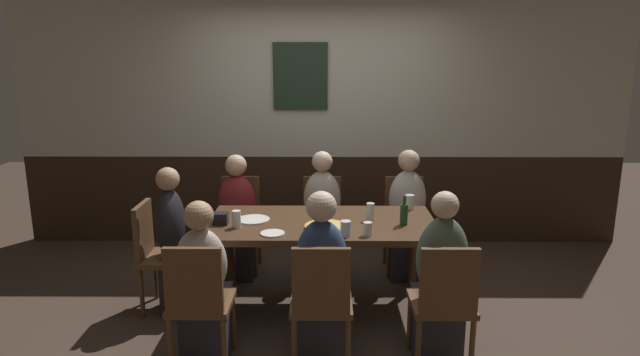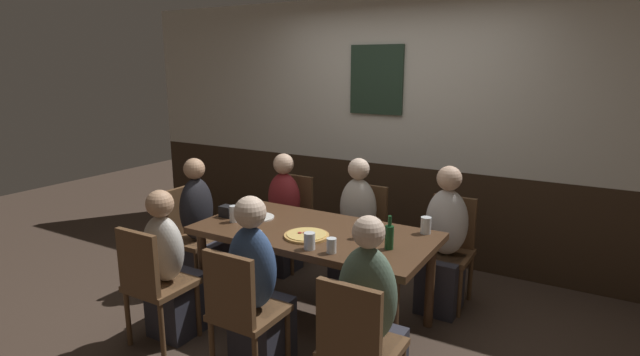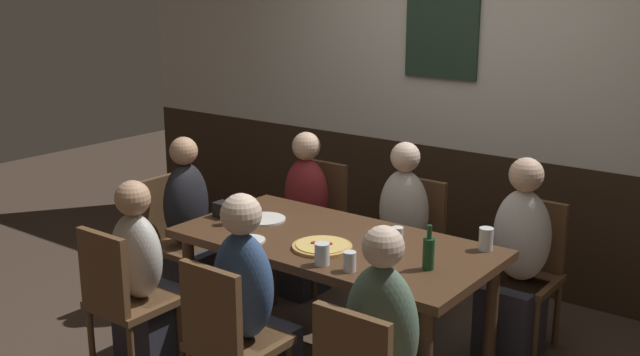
# 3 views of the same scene
# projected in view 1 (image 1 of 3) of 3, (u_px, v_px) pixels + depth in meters

# --- Properties ---
(ground_plane) EXTENTS (12.00, 12.00, 0.00)m
(ground_plane) POSITION_uv_depth(u_px,v_px,m) (322.00, 308.00, 4.39)
(ground_plane) COLOR #423328
(wall_back) EXTENTS (6.40, 0.13, 2.60)m
(wall_back) POSITION_uv_depth(u_px,v_px,m) (322.00, 123.00, 5.70)
(wall_back) COLOR #332316
(wall_back) RESTS_ON ground_plane
(dining_table) EXTENTS (1.78, 0.89, 0.74)m
(dining_table) POSITION_uv_depth(u_px,v_px,m) (322.00, 231.00, 4.24)
(dining_table) COLOR #472D1C
(dining_table) RESTS_ON ground_plane
(chair_head_west) EXTENTS (0.40, 0.40, 0.88)m
(chair_head_west) POSITION_uv_depth(u_px,v_px,m) (158.00, 250.00, 4.28)
(chair_head_west) COLOR brown
(chair_head_west) RESTS_ON ground_plane
(chair_right_near) EXTENTS (0.40, 0.40, 0.88)m
(chair_right_near) POSITION_uv_depth(u_px,v_px,m) (444.00, 299.00, 3.43)
(chair_right_near) COLOR brown
(chair_right_near) RESTS_ON ground_plane
(chair_mid_far) EXTENTS (0.40, 0.40, 0.88)m
(chair_mid_far) POSITION_uv_depth(u_px,v_px,m) (322.00, 218.00, 5.11)
(chair_mid_far) COLOR brown
(chair_mid_far) RESTS_ON ground_plane
(chair_mid_near) EXTENTS (0.40, 0.40, 0.88)m
(chair_mid_near) POSITION_uv_depth(u_px,v_px,m) (321.00, 299.00, 3.43)
(chair_mid_near) COLOR brown
(chair_mid_near) RESTS_ON ground_plane
(chair_right_far) EXTENTS (0.40, 0.40, 0.88)m
(chair_right_far) POSITION_uv_depth(u_px,v_px,m) (405.00, 218.00, 5.11)
(chair_right_far) COLOR brown
(chair_right_far) RESTS_ON ground_plane
(chair_left_near) EXTENTS (0.40, 0.40, 0.88)m
(chair_left_near) POSITION_uv_depth(u_px,v_px,m) (199.00, 299.00, 3.44)
(chair_left_near) COLOR brown
(chair_left_near) RESTS_ON ground_plane
(chair_left_far) EXTENTS (0.40, 0.40, 0.88)m
(chair_left_far) POSITION_uv_depth(u_px,v_px,m) (240.00, 218.00, 5.12)
(chair_left_far) COLOR brown
(chair_left_far) RESTS_ON ground_plane
(person_head_west) EXTENTS (0.37, 0.34, 1.17)m
(person_head_west) POSITION_uv_depth(u_px,v_px,m) (178.00, 251.00, 4.28)
(person_head_west) COLOR #2D2D38
(person_head_west) RESTS_ON ground_plane
(person_right_near) EXTENTS (0.34, 0.37, 1.18)m
(person_right_near) POSITION_uv_depth(u_px,v_px,m) (439.00, 289.00, 3.59)
(person_right_near) COLOR #2D2D38
(person_right_near) RESTS_ON ground_plane
(person_mid_far) EXTENTS (0.34, 0.37, 1.16)m
(person_mid_far) POSITION_uv_depth(u_px,v_px,m) (322.00, 224.00, 4.96)
(person_mid_far) COLOR #2D2D38
(person_mid_far) RESTS_ON ground_plane
(person_mid_near) EXTENTS (0.34, 0.37, 1.18)m
(person_mid_near) POSITION_uv_depth(u_px,v_px,m) (321.00, 288.00, 3.59)
(person_mid_near) COLOR #2D2D38
(person_mid_near) RESTS_ON ground_plane
(person_right_far) EXTENTS (0.34, 0.37, 1.18)m
(person_right_far) POSITION_uv_depth(u_px,v_px,m) (407.00, 223.00, 4.95)
(person_right_far) COLOR #2D2D38
(person_right_far) RESTS_ON ground_plane
(person_left_near) EXTENTS (0.34, 0.37, 1.11)m
(person_left_near) POSITION_uv_depth(u_px,v_px,m) (204.00, 292.00, 3.60)
(person_left_near) COLOR #2D2D38
(person_left_near) RESTS_ON ground_plane
(person_left_far) EXTENTS (0.34, 0.37, 1.13)m
(person_left_far) POSITION_uv_depth(u_px,v_px,m) (237.00, 225.00, 4.97)
(person_left_far) COLOR #2D2D38
(person_left_far) RESTS_ON ground_plane
(pizza) EXTENTS (0.33, 0.33, 0.03)m
(pizza) POSITION_uv_depth(u_px,v_px,m) (326.00, 226.00, 4.06)
(pizza) COLOR tan
(pizza) RESTS_ON dining_table
(tumbler_short) EXTENTS (0.06, 0.06, 0.14)m
(tumbler_short) POSITION_uv_depth(u_px,v_px,m) (370.00, 212.00, 4.23)
(tumbler_short) COLOR silver
(tumbler_short) RESTS_ON dining_table
(pint_glass_pale) EXTENTS (0.08, 0.08, 0.11)m
(pint_glass_pale) POSITION_uv_depth(u_px,v_px,m) (346.00, 229.00, 3.87)
(pint_glass_pale) COLOR silver
(pint_glass_pale) RESTS_ON dining_table
(beer_glass_half) EXTENTS (0.08, 0.08, 0.12)m
(beer_glass_half) POSITION_uv_depth(u_px,v_px,m) (410.00, 203.00, 4.54)
(beer_glass_half) COLOR silver
(beer_glass_half) RESTS_ON dining_table
(pint_glass_stout) EXTENTS (0.07, 0.07, 0.13)m
(pint_glass_stout) POSITION_uv_depth(u_px,v_px,m) (237.00, 220.00, 4.06)
(pint_glass_stout) COLOR silver
(pint_glass_stout) RESTS_ON dining_table
(tumbler_water) EXTENTS (0.07, 0.07, 0.10)m
(tumbler_water) POSITION_uv_depth(u_px,v_px,m) (368.00, 230.00, 3.88)
(tumbler_water) COLOR silver
(tumbler_water) RESTS_ON dining_table
(beer_bottle_green) EXTENTS (0.06, 0.06, 0.23)m
(beer_bottle_green) POSITION_uv_depth(u_px,v_px,m) (404.00, 214.00, 4.12)
(beer_bottle_green) COLOR #194723
(beer_bottle_green) RESTS_ON dining_table
(plate_white_large) EXTENTS (0.26, 0.26, 0.01)m
(plate_white_large) POSITION_uv_depth(u_px,v_px,m) (253.00, 220.00, 4.25)
(plate_white_large) COLOR white
(plate_white_large) RESTS_ON dining_table
(plate_white_small) EXTENTS (0.18, 0.18, 0.01)m
(plate_white_small) POSITION_uv_depth(u_px,v_px,m) (273.00, 233.00, 3.92)
(plate_white_small) COLOR white
(plate_white_small) RESTS_ON dining_table
(condiment_caddy) EXTENTS (0.11, 0.09, 0.09)m
(condiment_caddy) POSITION_uv_depth(u_px,v_px,m) (221.00, 218.00, 4.14)
(condiment_caddy) COLOR black
(condiment_caddy) RESTS_ON dining_table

